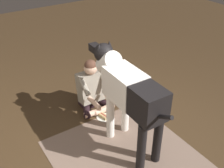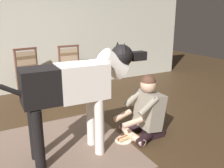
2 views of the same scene
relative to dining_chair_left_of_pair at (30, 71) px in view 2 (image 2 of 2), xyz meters
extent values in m
plane|color=#412E1B|center=(-0.01, -2.25, -0.54)|extent=(14.05, 14.05, 0.00)
cube|color=beige|center=(-0.01, 0.50, 0.76)|extent=(8.12, 0.10, 2.60)
cube|color=#796253|center=(-0.23, -2.15, -0.54)|extent=(1.98, 1.73, 0.01)
cylinder|color=brown|center=(0.27, -0.24, -0.33)|extent=(0.04, 0.04, 0.42)
cylinder|color=brown|center=(-0.14, -0.33, -0.33)|extent=(0.04, 0.04, 0.42)
cylinder|color=brown|center=(0.18, 0.16, -0.33)|extent=(0.04, 0.04, 0.42)
cylinder|color=brown|center=(-0.23, 0.07, -0.33)|extent=(0.04, 0.04, 0.42)
cube|color=brown|center=(0.02, -0.08, -0.10)|extent=(0.55, 0.55, 0.04)
cube|color=tan|center=(0.02, -0.08, -0.06)|extent=(0.51, 0.51, 0.04)
cylinder|color=brown|center=(0.18, 0.16, 0.18)|extent=(0.04, 0.04, 0.52)
cylinder|color=brown|center=(-0.23, 0.07, 0.18)|extent=(0.04, 0.04, 0.52)
cube|color=brown|center=(-0.03, 0.12, 0.42)|extent=(0.46, 0.14, 0.04)
cube|color=tan|center=(-0.03, 0.12, 0.17)|extent=(0.38, 0.13, 0.40)
cube|color=brown|center=(-0.03, 0.12, 0.26)|extent=(0.39, 0.14, 0.06)
cube|color=brown|center=(-0.03, 0.12, 0.08)|extent=(0.39, 0.14, 0.06)
cylinder|color=brown|center=(1.06, -0.29, -0.33)|extent=(0.04, 0.04, 0.42)
cylinder|color=brown|center=(0.64, -0.29, -0.33)|extent=(0.04, 0.04, 0.42)
cylinder|color=brown|center=(1.05, 0.13, -0.33)|extent=(0.04, 0.04, 0.42)
cylinder|color=brown|center=(0.64, 0.12, -0.33)|extent=(0.04, 0.04, 0.42)
cube|color=brown|center=(0.85, -0.08, -0.10)|extent=(0.46, 0.46, 0.04)
cube|color=tan|center=(0.85, -0.08, -0.06)|extent=(0.43, 0.43, 0.04)
cylinder|color=brown|center=(1.05, 0.13, 0.18)|extent=(0.04, 0.04, 0.52)
cylinder|color=brown|center=(0.64, 0.12, 0.18)|extent=(0.04, 0.04, 0.52)
cube|color=brown|center=(0.85, 0.12, 0.42)|extent=(0.46, 0.05, 0.04)
cube|color=tan|center=(0.85, 0.12, 0.17)|extent=(0.38, 0.05, 0.40)
cube|color=brown|center=(0.85, 0.12, 0.26)|extent=(0.39, 0.06, 0.06)
cube|color=brown|center=(0.85, 0.12, 0.08)|extent=(0.39, 0.06, 0.06)
cube|color=black|center=(1.15, -2.35, -0.48)|extent=(0.25, 0.34, 0.12)
cylinder|color=black|center=(0.99, -2.50, -0.48)|extent=(0.41, 0.26, 0.11)
cylinder|color=beige|center=(0.84, -2.43, -0.48)|extent=(0.11, 0.36, 0.09)
cylinder|color=black|center=(0.99, -2.19, -0.48)|extent=(0.41, 0.27, 0.11)
cylinder|color=beige|center=(0.84, -2.26, -0.48)|extent=(0.13, 0.37, 0.09)
cube|color=gray|center=(1.12, -2.35, -0.18)|extent=(0.29, 0.40, 0.51)
cylinder|color=gray|center=(0.97, -2.52, -0.04)|extent=(0.29, 0.09, 0.24)
cylinder|color=beige|center=(0.77, -2.47, -0.24)|extent=(0.28, 0.12, 0.12)
cylinder|color=gray|center=(0.98, -2.17, -0.04)|extent=(0.29, 0.09, 0.24)
cylinder|color=beige|center=(0.77, -2.22, -0.24)|extent=(0.28, 0.11, 0.12)
sphere|color=beige|center=(1.08, -2.35, 0.18)|extent=(0.21, 0.21, 0.21)
sphere|color=brown|center=(1.08, -2.35, 0.21)|extent=(0.19, 0.19, 0.19)
cylinder|color=white|center=(0.32, -2.21, -0.20)|extent=(0.11, 0.11, 0.69)
cylinder|color=white|center=(0.32, -2.46, -0.20)|extent=(0.11, 0.11, 0.69)
cylinder|color=black|center=(-0.37, -2.20, -0.20)|extent=(0.11, 0.11, 0.69)
cylinder|color=black|center=(-0.38, -2.45, -0.20)|extent=(0.11, 0.11, 0.69)
cube|color=white|center=(0.17, -2.33, 0.35)|extent=(0.55, 0.37, 0.40)
cube|color=black|center=(-0.25, -2.33, 0.35)|extent=(0.48, 0.35, 0.38)
cylinder|color=white|center=(0.55, -2.34, 0.50)|extent=(0.40, 0.26, 0.39)
sphere|color=black|center=(0.68, -2.34, 0.59)|extent=(0.27, 0.27, 0.27)
cube|color=black|center=(0.90, -2.35, 0.57)|extent=(0.20, 0.12, 0.11)
cone|color=black|center=(0.67, -2.26, 0.69)|extent=(0.10, 0.10, 0.12)
cone|color=black|center=(0.66, -2.42, 0.69)|extent=(0.10, 0.10, 0.12)
cylinder|color=black|center=(-0.50, -2.32, 0.31)|extent=(0.35, 0.06, 0.23)
cylinder|color=silver|center=(0.72, -2.34, -0.54)|extent=(0.22, 0.22, 0.01)
cylinder|color=#D7B476|center=(0.72, -2.37, -0.51)|extent=(0.17, 0.08, 0.05)
cylinder|color=#D7B476|center=(0.71, -2.32, -0.51)|extent=(0.17, 0.08, 0.05)
cylinder|color=maroon|center=(0.72, -2.34, -0.50)|extent=(0.18, 0.07, 0.04)
camera|label=1|loc=(-2.13, -0.62, 2.15)|focal=43.42mm
camera|label=2|loc=(-0.78, -4.78, 1.07)|focal=38.70mm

